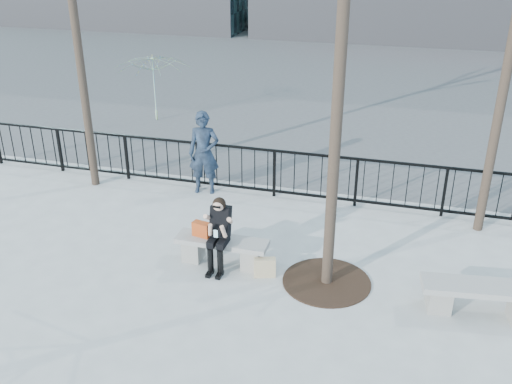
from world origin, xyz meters
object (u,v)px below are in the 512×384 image
(bench_main, at_px, (222,248))
(bench_second, at_px, (482,296))
(seated_woman, at_px, (219,235))
(standing_man, at_px, (204,153))

(bench_main, bearing_deg, bench_second, -4.43)
(seated_woman, distance_m, standing_man, 3.27)
(bench_main, xyz_separation_m, seated_woman, (0.00, -0.16, 0.37))
(bench_second, xyz_separation_m, standing_man, (-5.68, 3.13, 0.61))
(seated_woman, xyz_separation_m, standing_man, (-1.36, 2.96, 0.27))
(seated_woman, bearing_deg, standing_man, 114.75)
(bench_second, height_order, seated_woman, seated_woman)
(bench_main, height_order, seated_woman, seated_woman)
(standing_man, bearing_deg, bench_main, -74.72)
(bench_main, distance_m, bench_second, 4.33)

